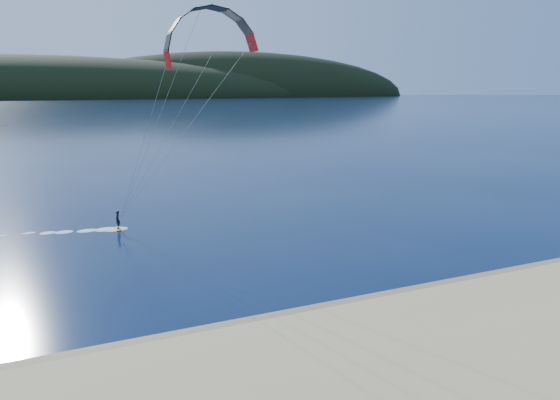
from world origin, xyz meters
name	(u,v)px	position (x,y,z in m)	size (l,w,h in m)	color
ground	(268,385)	(0.00, 0.00, 0.00)	(1800.00, 1800.00, 0.00)	#08173D
wet_sand	(233,333)	(0.00, 4.50, 0.05)	(220.00, 2.50, 0.10)	#8B7351
headland	(70,98)	(0.63, 745.28, 0.00)	(1200.00, 310.00, 140.00)	black
kitesurfer_near	(205,63)	(3.48, 21.17, 13.32)	(21.63, 7.39, 16.56)	gold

